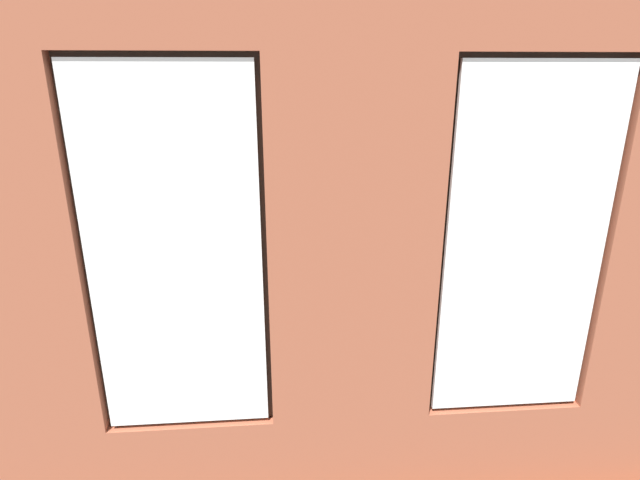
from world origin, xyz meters
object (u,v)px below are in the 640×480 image
Objects in this scene: couch_left at (533,281)px; papasan_chair at (294,232)px; candle_jar at (275,269)px; couch_by_window at (271,400)px; tv_flatscreen at (36,264)px; potted_plant_near_tv at (55,329)px; table_plant_small at (322,262)px; media_console at (46,316)px; potted_plant_between_couches at (451,341)px; potted_plant_corner_near_left at (486,218)px; cup_ceramic at (296,263)px; remote_silver at (312,268)px; coffee_table at (312,273)px.

couch_left is 3.43m from papasan_chair.
couch_by_window is at bearing 89.22° from candle_jar.
tv_flatscreen is 1.18m from potted_plant_near_tv.
tv_flatscreen reaches higher than couch_left.
table_plant_small is 0.21× the size of tv_flatscreen.
potted_plant_between_couches is at bearing 155.70° from media_console.
table_plant_small is at bearing -69.83° from potted_plant_between_couches.
candle_jar is 3.73m from potted_plant_corner_near_left.
potted_plant_near_tv is (1.94, -0.82, 0.27)m from couch_by_window.
tv_flatscreen is at bearing 14.17° from cup_ceramic.
remote_silver is at bearing -168.53° from media_console.
potted_plant_between_couches is at bearing 106.19° from papasan_chair.
table_plant_small is 0.17× the size of potted_plant_near_tv.
remote_silver is at bearing -146.48° from potted_plant_near_tv.
tv_flatscreen is at bearing -89.25° from couch_left.
candle_jar is (0.27, 0.23, 0.02)m from cup_ceramic.
tv_flatscreen is at bearing 11.42° from coffee_table.
papasan_chair is (0.30, -1.62, -0.13)m from table_plant_small.
media_console is at bearing -60.89° from potted_plant_near_tv.
potted_plant_near_tv is (-0.56, 1.00, 0.37)m from media_console.
couch_by_window and couch_left have the same top height.
tv_flatscreen is (3.10, 0.48, 0.26)m from table_plant_small.
remote_silver is at bearing -168.58° from tv_flatscreen.
cup_ceramic is 0.07× the size of media_console.
remote_silver is 0.15× the size of potted_plant_between_couches.
papasan_chair is at bearing -83.14° from coffee_table.
coffee_table is at bearing -23.80° from remote_silver.
potted_plant_between_couches is (-3.38, 0.77, 0.16)m from potted_plant_near_tv.
couch_by_window is 2.56m from cup_ceramic.
coffee_table is at bearing 152.05° from cup_ceramic.
potted_plant_corner_near_left is at bearing -130.03° from couch_by_window.
tv_flatscreen reaches higher than papasan_chair.
cup_ceramic is at bearing -165.77° from media_console.
couch_by_window is at bearing 85.43° from papasan_chair.
remote_silver is 3.27m from potted_plant_corner_near_left.
couch_by_window is 1.80× the size of media_console.
potted_plant_near_tv is at bearing 30.96° from potted_plant_corner_near_left.
tv_flatscreen is (2.49, -1.83, 0.52)m from couch_by_window.
potted_plant_between_couches is (1.77, 2.05, 0.42)m from couch_left.
couch_by_window is 11.65× the size of remote_silver.
papasan_chair is (-0.31, -3.93, 0.12)m from couch_by_window.
potted_plant_corner_near_left is at bearing -115.92° from potted_plant_between_couches.
potted_plant_corner_near_left reaches higher than table_plant_small.
couch_left is 1.13× the size of coffee_table.
potted_plant_corner_near_left reaches higher than couch_by_window.
potted_plant_near_tv is (2.43, 1.61, 0.14)m from remote_silver.
couch_left is 2.95m from cup_ceramic.
papasan_chair is at bearing -79.65° from table_plant_small.
media_console is (2.99, 0.61, -0.17)m from coffee_table.
couch_by_window is 3.09m from media_console.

